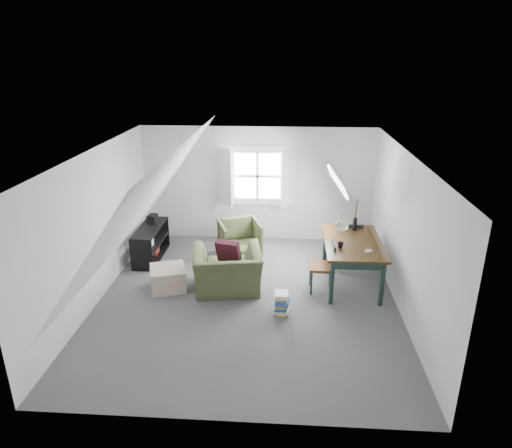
# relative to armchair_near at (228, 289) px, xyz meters

# --- Properties ---
(floor) EXTENTS (5.50, 5.50, 0.00)m
(floor) POSITION_rel_armchair_near_xyz_m (0.37, -0.31, 0.00)
(floor) COLOR #4F4E54
(floor) RESTS_ON ground
(ceiling) EXTENTS (5.50, 5.50, 0.00)m
(ceiling) POSITION_rel_armchair_near_xyz_m (0.37, -0.31, 2.50)
(ceiling) COLOR white
(ceiling) RESTS_ON wall_back
(wall_back) EXTENTS (5.00, 0.00, 5.00)m
(wall_back) POSITION_rel_armchair_near_xyz_m (0.37, 2.44, 1.25)
(wall_back) COLOR silver
(wall_back) RESTS_ON ground
(wall_front) EXTENTS (5.00, 0.00, 5.00)m
(wall_front) POSITION_rel_armchair_near_xyz_m (0.37, -3.06, 1.25)
(wall_front) COLOR silver
(wall_front) RESTS_ON ground
(wall_left) EXTENTS (0.00, 5.50, 5.50)m
(wall_left) POSITION_rel_armchair_near_xyz_m (-2.13, -0.31, 1.25)
(wall_left) COLOR silver
(wall_left) RESTS_ON ground
(wall_right) EXTENTS (0.00, 5.50, 5.50)m
(wall_right) POSITION_rel_armchair_near_xyz_m (2.87, -0.31, 1.25)
(wall_right) COLOR silver
(wall_right) RESTS_ON ground
(slope_left) EXTENTS (3.19, 5.50, 4.48)m
(slope_left) POSITION_rel_armchair_near_xyz_m (-1.18, -0.31, 1.78)
(slope_left) COLOR white
(slope_left) RESTS_ON wall_left
(slope_right) EXTENTS (3.19, 5.50, 4.48)m
(slope_right) POSITION_rel_armchair_near_xyz_m (1.92, -0.31, 1.78)
(slope_right) COLOR white
(slope_right) RESTS_ON wall_right
(dormer_window) EXTENTS (1.71, 0.35, 1.30)m
(dormer_window) POSITION_rel_armchair_near_xyz_m (0.37, 2.36, 1.45)
(dormer_window) COLOR white
(dormer_window) RESTS_ON wall_back
(skylight) EXTENTS (0.35, 0.75, 0.47)m
(skylight) POSITION_rel_armchair_near_xyz_m (1.92, 0.99, 1.75)
(skylight) COLOR white
(skylight) RESTS_ON slope_right
(armchair_near) EXTENTS (1.31, 1.19, 0.75)m
(armchair_near) POSITION_rel_armchair_near_xyz_m (0.00, 0.00, 0.00)
(armchair_near) COLOR #404B28
(armchair_near) RESTS_ON floor
(armchair_far) EXTENTS (1.01, 1.02, 0.74)m
(armchair_far) POSITION_rel_armchair_near_xyz_m (0.06, 1.49, 0.00)
(armchair_far) COLOR #404B28
(armchair_far) RESTS_ON floor
(throw_pillow) EXTENTS (0.46, 0.34, 0.43)m
(throw_pillow) POSITION_rel_armchair_near_xyz_m (0.00, 0.15, 0.68)
(throw_pillow) COLOR #3D101D
(throw_pillow) RESTS_ON armchair_near
(ottoman) EXTENTS (0.74, 0.74, 0.40)m
(ottoman) POSITION_rel_armchair_near_xyz_m (-1.06, -0.02, 0.20)
(ottoman) COLOR #BEA38E
(ottoman) RESTS_ON floor
(dining_table) EXTENTS (1.00, 1.66, 0.83)m
(dining_table) POSITION_rel_armchair_near_xyz_m (2.18, 0.38, 0.72)
(dining_table) COLOR #35220D
(dining_table) RESTS_ON floor
(demijohn) EXTENTS (0.23, 0.23, 0.32)m
(demijohn) POSITION_rel_armchair_near_xyz_m (2.03, 0.83, 0.96)
(demijohn) COLOR silver
(demijohn) RESTS_ON dining_table
(vase_twigs) EXTENTS (0.08, 0.09, 0.60)m
(vase_twigs) POSITION_rel_armchair_near_xyz_m (2.28, 0.93, 0.96)
(vase_twigs) COLOR black
(vase_twigs) RESTS_ON dining_table
(cup) EXTENTS (0.11, 0.11, 0.10)m
(cup) POSITION_rel_armchair_near_xyz_m (1.93, 0.08, 0.83)
(cup) COLOR black
(cup) RESTS_ON dining_table
(paper_box) EXTENTS (0.12, 0.10, 0.04)m
(paper_box) POSITION_rel_armchair_near_xyz_m (2.38, -0.07, 0.85)
(paper_box) COLOR white
(paper_box) RESTS_ON dining_table
(dining_chair_far) EXTENTS (0.42, 0.42, 0.90)m
(dining_chair_far) POSITION_rel_armchair_near_xyz_m (2.27, 1.18, 0.47)
(dining_chair_far) COLOR brown
(dining_chair_far) RESTS_ON floor
(dining_chair_near) EXTENTS (0.43, 0.43, 0.91)m
(dining_chair_near) POSITION_rel_armchair_near_xyz_m (1.67, 0.09, 0.48)
(dining_chair_near) COLOR brown
(dining_chair_near) RESTS_ON floor
(media_shelf) EXTENTS (0.43, 1.29, 0.66)m
(media_shelf) POSITION_rel_armchair_near_xyz_m (-1.72, 1.20, 0.30)
(media_shelf) COLOR black
(media_shelf) RESTS_ON floor
(electronics_box) EXTENTS (0.19, 0.25, 0.19)m
(electronics_box) POSITION_rel_armchair_near_xyz_m (-1.72, 1.49, 0.74)
(electronics_box) COLOR black
(electronics_box) RESTS_ON media_shelf
(magazine_stack) EXTENTS (0.27, 0.32, 0.36)m
(magazine_stack) POSITION_rel_armchair_near_xyz_m (0.96, -0.73, 0.18)
(magazine_stack) COLOR #B29933
(magazine_stack) RESTS_ON floor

